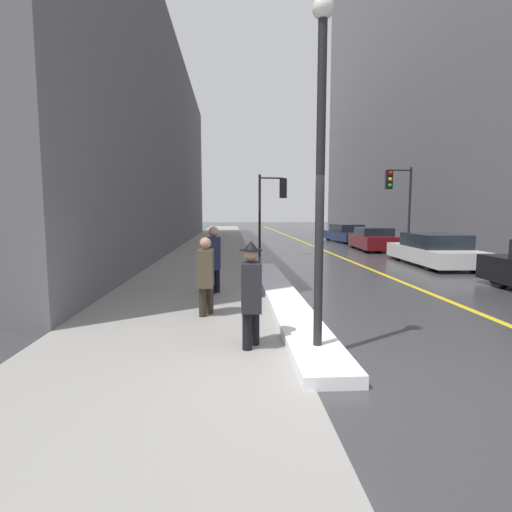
# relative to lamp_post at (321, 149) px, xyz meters

# --- Properties ---
(ground_plane) EXTENTS (160.00, 160.00, 0.00)m
(ground_plane) POSITION_rel_lamp_post_xyz_m (-0.25, -0.58, -2.85)
(ground_plane) COLOR #38383A
(sidewalk_slab) EXTENTS (4.00, 80.00, 0.01)m
(sidewalk_slab) POSITION_rel_lamp_post_xyz_m (-2.25, 14.42, -2.84)
(sidewalk_slab) COLOR gray
(sidewalk_slab) RESTS_ON ground
(road_centre_stripe) EXTENTS (0.16, 80.00, 0.00)m
(road_centre_stripe) POSITION_rel_lamp_post_xyz_m (3.75, 14.42, -2.85)
(road_centre_stripe) COLOR gold
(road_centre_stripe) RESTS_ON ground
(snow_bank_curb) EXTENTS (0.75, 10.11, 0.17)m
(snow_bank_curb) POSITION_rel_lamp_post_xyz_m (-0.02, 3.95, -2.77)
(snow_bank_curb) COLOR white
(snow_bank_curb) RESTS_ON ground
(building_facade_left) EXTENTS (6.00, 36.00, 12.01)m
(building_facade_left) POSITION_rel_lamp_post_xyz_m (-7.25, 19.42, 3.15)
(building_facade_left) COLOR slate
(building_facade_left) RESTS_ON ground
(building_facade_right) EXTENTS (6.00, 36.00, 27.17)m
(building_facade_right) POSITION_rel_lamp_post_xyz_m (12.75, 21.42, 10.73)
(building_facade_right) COLOR slate
(building_facade_right) RESTS_ON ground
(lamp_post) EXTENTS (0.28, 0.28, 4.74)m
(lamp_post) POSITION_rel_lamp_post_xyz_m (0.00, 0.00, 0.00)
(lamp_post) COLOR black
(lamp_post) RESTS_ON ground
(traffic_light_near) EXTENTS (1.31, 0.41, 3.73)m
(traffic_light_near) POSITION_rel_lamp_post_xyz_m (0.79, 13.05, -0.16)
(traffic_light_near) COLOR black
(traffic_light_near) RESTS_ON ground
(traffic_light_far) EXTENTS (1.31, 0.35, 4.18)m
(traffic_light_far) POSITION_rel_lamp_post_xyz_m (6.79, 13.55, 0.17)
(traffic_light_far) COLOR black
(traffic_light_far) RESTS_ON ground
(pedestrian_in_fedora) EXTENTS (0.34, 0.50, 1.60)m
(pedestrian_in_fedora) POSITION_rel_lamp_post_xyz_m (-0.91, 0.42, -1.97)
(pedestrian_in_fedora) COLOR black
(pedestrian_in_fedora) RESTS_ON ground
(pedestrian_nearside) EXTENTS (0.30, 0.50, 1.54)m
(pedestrian_nearside) POSITION_rel_lamp_post_xyz_m (-1.69, 2.35, -2.00)
(pedestrian_nearside) COLOR #2A241B
(pedestrian_nearside) RESTS_ON ground
(pedestrian_with_shoulder_bag) EXTENTS (0.33, 0.75, 1.67)m
(pedestrian_with_shoulder_bag) POSITION_rel_lamp_post_xyz_m (-1.62, 4.45, -1.93)
(pedestrian_with_shoulder_bag) COLOR black
(pedestrian_with_shoulder_bag) RESTS_ON ground
(parked_car_white) EXTENTS (2.06, 4.95, 1.21)m
(parked_car_white) POSITION_rel_lamp_post_xyz_m (6.54, 9.45, -2.28)
(parked_car_white) COLOR silver
(parked_car_white) RESTS_ON ground
(parked_car_maroon) EXTENTS (1.98, 4.24, 1.21)m
(parked_car_maroon) POSITION_rel_lamp_post_xyz_m (6.40, 15.60, -2.27)
(parked_car_maroon) COLOR #600F14
(parked_car_maroon) RESTS_ON ground
(parked_car_navy) EXTENTS (2.12, 4.93, 1.21)m
(parked_car_navy) POSITION_rel_lamp_post_xyz_m (6.68, 21.64, -2.27)
(parked_car_navy) COLOR navy
(parked_car_navy) RESTS_ON ground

